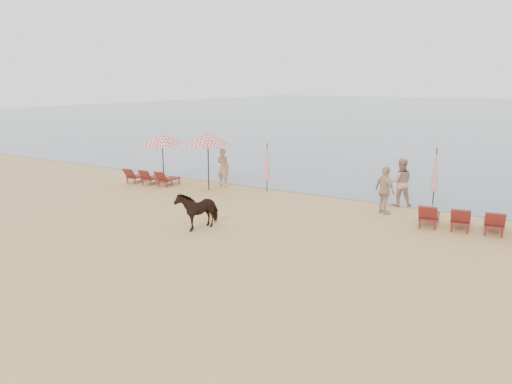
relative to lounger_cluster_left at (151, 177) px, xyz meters
The scene contains 12 objects.
ground 11.23m from the lounger_cluster_left, 44.53° to the right, with size 120.00×120.00×0.00m, color tan.
sea 72.57m from the lounger_cluster_left, 83.67° to the left, with size 160.00×140.00×0.06m, color #51606B.
lounger_cluster_left is the anchor object (origin of this frame).
lounger_cluster_right 15.07m from the lounger_cluster_left, ahead, with size 3.93×2.08×0.60m.
umbrella_open_left_a 3.89m from the lounger_cluster_left, ahead, with size 2.35×2.35×2.67m.
umbrella_open_left_b 1.97m from the lounger_cluster_left, 55.71° to the left, with size 2.02×2.06×2.58m.
umbrella_closed_left 6.03m from the lounger_cluster_left, 17.40° to the left, with size 0.27×0.27×2.26m.
umbrella_closed_right 13.33m from the lounger_cluster_left, 14.28° to the left, with size 0.29×0.29×2.37m.
cow 8.16m from the lounger_cluster_left, 34.64° to the right, with size 0.71×1.56×1.32m, color black.
beachgoer_left 3.72m from the lounger_cluster_left, 24.85° to the left, with size 0.68×0.45×1.86m, color tan.
beachgoer_right_a 11.99m from the lounger_cluster_left, 10.81° to the left, with size 0.96×0.75×1.97m, color tan.
beachgoer_right_b 11.67m from the lounger_cluster_left, ahead, with size 1.08×0.45×1.85m, color tan.
Camera 1 is at (9.40, -9.92, 5.04)m, focal length 35.00 mm.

